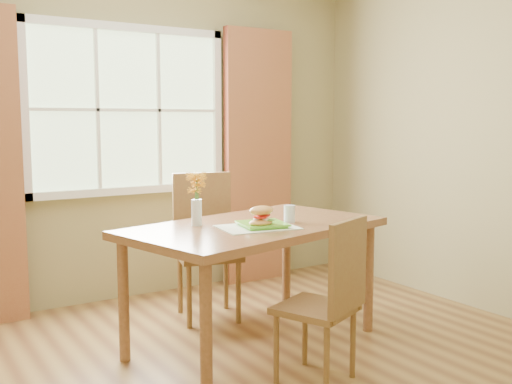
{
  "coord_description": "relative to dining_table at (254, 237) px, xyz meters",
  "views": [
    {
      "loc": [
        -1.69,
        -2.64,
        1.42
      ],
      "look_at": [
        0.25,
        0.41,
        0.99
      ],
      "focal_mm": 42.0,
      "sensor_mm": 36.0,
      "label": 1
    }
  ],
  "objects": [
    {
      "name": "room",
      "position": [
        -0.27,
        -0.46,
        0.65
      ],
      "size": [
        4.24,
        3.84,
        2.74
      ],
      "color": "olive",
      "rests_on": "ground"
    },
    {
      "name": "window",
      "position": [
        -0.27,
        1.41,
        0.8
      ],
      "size": [
        1.62,
        0.06,
        1.32
      ],
      "color": "beige",
      "rests_on": "room"
    },
    {
      "name": "curtain_right",
      "position": [
        0.88,
        1.32,
        0.4
      ],
      "size": [
        0.65,
        0.08,
        2.2
      ],
      "primitive_type": "cube",
      "color": "maroon",
      "rests_on": "room"
    },
    {
      "name": "dining_table",
      "position": [
        0.0,
        0.0,
        0.0
      ],
      "size": [
        1.76,
        1.24,
        0.78
      ],
      "rotation": [
        0.0,
        0.0,
        0.23
      ],
      "color": "brown",
      "rests_on": "room"
    },
    {
      "name": "chair_near",
      "position": [
        0.03,
        -0.69,
        -0.2
      ],
      "size": [
        0.5,
        0.5,
        0.91
      ],
      "rotation": [
        0.0,
        0.0,
        0.39
      ],
      "color": "brown",
      "rests_on": "room"
    },
    {
      "name": "chair_far",
      "position": [
        0.02,
        0.71,
        -0.13
      ],
      "size": [
        0.53,
        0.53,
        1.04
      ],
      "rotation": [
        0.0,
        0.0,
        -0.26
      ],
      "color": "brown",
      "rests_on": "room"
    },
    {
      "name": "placemat",
      "position": [
        -0.06,
        -0.13,
        0.08
      ],
      "size": [
        0.49,
        0.39,
        0.01
      ],
      "primitive_type": "cube",
      "rotation": [
        0.0,
        0.0,
        -0.14
      ],
      "color": "beige",
      "rests_on": "dining_table"
    },
    {
      "name": "plate",
      "position": [
        -0.03,
        -0.13,
        0.09
      ],
      "size": [
        0.31,
        0.31,
        0.01
      ],
      "primitive_type": "cube",
      "rotation": [
        0.0,
        0.0,
        -0.2
      ],
      "color": "#62C531",
      "rests_on": "placemat"
    },
    {
      "name": "croissant_sandwich",
      "position": [
        -0.06,
        -0.18,
        0.16
      ],
      "size": [
        0.17,
        0.13,
        0.12
      ],
      "rotation": [
        0.0,
        0.0,
        0.09
      ],
      "color": "#E8984F",
      "rests_on": "plate"
    },
    {
      "name": "water_glass",
      "position": [
        0.22,
        -0.06,
        0.13
      ],
      "size": [
        0.07,
        0.07,
        0.11
      ],
      "color": "silver",
      "rests_on": "dining_table"
    },
    {
      "name": "flower_vase",
      "position": [
        -0.33,
        0.14,
        0.29
      ],
      "size": [
        0.13,
        0.13,
        0.33
      ],
      "color": "silver",
      "rests_on": "dining_table"
    }
  ]
}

